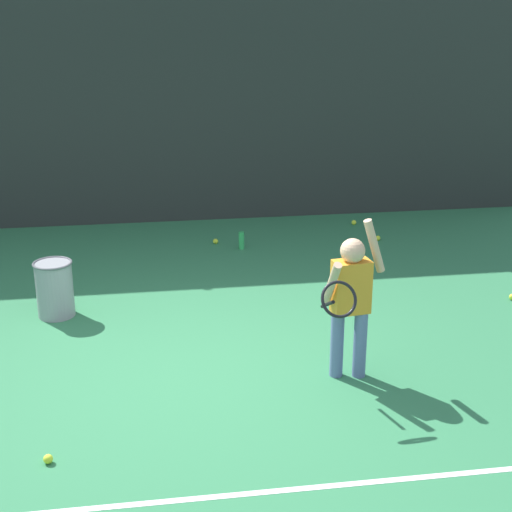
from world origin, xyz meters
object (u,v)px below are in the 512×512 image
at_px(water_bottle, 241,240).
at_px(tennis_ball_6, 354,222).
at_px(tennis_player, 350,296).
at_px(tennis_ball_5, 216,241).
at_px(tennis_ball_1, 512,297).
at_px(tennis_ball_3, 48,459).
at_px(ball_hopper, 55,288).
at_px(tennis_ball_4, 378,238).

distance_m(water_bottle, tennis_ball_6, 1.84).
bearing_deg(tennis_player, water_bottle, 89.72).
bearing_deg(tennis_ball_5, tennis_ball_1, -38.61).
relative_size(water_bottle, tennis_ball_1, 3.33).
height_order(tennis_player, tennis_ball_6, tennis_player).
relative_size(tennis_player, tennis_ball_1, 20.46).
bearing_deg(water_bottle, tennis_ball_3, -113.87).
xyz_separation_m(ball_hopper, tennis_ball_6, (3.74, 2.53, -0.26)).
distance_m(water_bottle, tennis_ball_3, 4.69).
distance_m(ball_hopper, tennis_ball_5, 2.68).
bearing_deg(water_bottle, tennis_ball_1, -38.53).
bearing_deg(water_bottle, tennis_player, -82.64).
distance_m(tennis_ball_4, tennis_ball_5, 2.09).
xyz_separation_m(water_bottle, tennis_ball_4, (1.78, 0.06, -0.08)).
height_order(tennis_ball_1, tennis_ball_4, same).
bearing_deg(tennis_ball_6, tennis_ball_1, -72.10).
distance_m(water_bottle, tennis_ball_5, 0.40).
bearing_deg(tennis_ball_3, tennis_ball_4, 49.80).
relative_size(tennis_ball_4, tennis_ball_6, 1.00).
relative_size(ball_hopper, tennis_ball_4, 8.52).
distance_m(ball_hopper, tennis_ball_1, 4.67).
relative_size(water_bottle, tennis_ball_6, 3.33).
bearing_deg(ball_hopper, tennis_ball_6, 34.05).
distance_m(tennis_player, tennis_ball_3, 2.59).
distance_m(ball_hopper, tennis_ball_3, 2.56).
xyz_separation_m(tennis_player, tennis_ball_1, (2.14, 1.35, -0.69)).
xyz_separation_m(tennis_ball_1, tennis_ball_6, (-0.91, 2.83, 0.00)).
bearing_deg(ball_hopper, tennis_ball_5, 48.27).
bearing_deg(tennis_ball_3, tennis_ball_6, 54.92).
relative_size(tennis_ball_1, tennis_ball_3, 1.00).
relative_size(ball_hopper, tennis_ball_6, 8.52).
bearing_deg(water_bottle, ball_hopper, -139.94).
relative_size(tennis_ball_3, tennis_ball_6, 1.00).
xyz_separation_m(water_bottle, tennis_ball_5, (-0.30, 0.25, -0.08)).
distance_m(tennis_ball_1, tennis_ball_5, 3.68).
bearing_deg(tennis_ball_6, tennis_ball_3, -125.08).
bearing_deg(tennis_ball_5, water_bottle, -39.26).
distance_m(water_bottle, tennis_ball_4, 1.78).
bearing_deg(tennis_ball_4, tennis_player, -111.16).
xyz_separation_m(water_bottle, tennis_ball_6, (1.66, 0.78, -0.08)).
distance_m(ball_hopper, tennis_ball_4, 4.27).
distance_m(ball_hopper, tennis_ball_6, 4.52).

